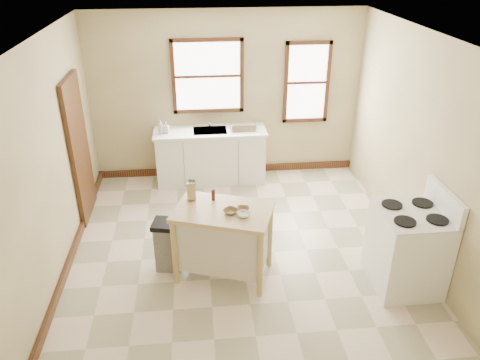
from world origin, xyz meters
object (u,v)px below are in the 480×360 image
at_px(trash_bin, 169,245).
at_px(dish_rack, 243,127).
at_px(bowl_b, 243,209).
at_px(soap_bottle_b, 166,128).
at_px(pepper_grinder, 213,195).
at_px(bowl_c, 244,215).
at_px(bowl_a, 231,211).
at_px(knife_block, 191,192).
at_px(kitchen_island, 223,242).
at_px(gas_stove, 409,239).
at_px(soap_bottle_a, 161,127).

bearing_deg(trash_bin, dish_rack, 74.70).
relative_size(dish_rack, bowl_b, 2.95).
distance_m(soap_bottle_b, pepper_grinder, 2.38).
distance_m(pepper_grinder, bowl_b, 0.44).
distance_m(bowl_c, trash_bin, 1.14).
distance_m(dish_rack, bowl_a, 2.65).
relative_size(knife_block, bowl_a, 1.22).
relative_size(knife_block, pepper_grinder, 1.33).
height_order(kitchen_island, bowl_c, bowl_c).
bearing_deg(trash_bin, knife_block, 30.84).
height_order(bowl_a, gas_stove, gas_stove).
xyz_separation_m(dish_rack, trash_bin, (-1.18, -2.35, -0.63)).
relative_size(soap_bottle_a, trash_bin, 0.33).
distance_m(dish_rack, kitchen_island, 2.64).
relative_size(kitchen_island, bowl_b, 7.86).
xyz_separation_m(bowl_a, bowl_b, (0.15, 0.03, -0.00)).
bearing_deg(pepper_grinder, kitchen_island, -67.76).
relative_size(dish_rack, kitchen_island, 0.38).
relative_size(kitchen_island, knife_block, 5.63).
height_order(pepper_grinder, bowl_b, pepper_grinder).
bearing_deg(pepper_grinder, bowl_c, -51.80).
distance_m(dish_rack, knife_block, 2.41).
distance_m(bowl_a, bowl_c, 0.17).
distance_m(kitchen_island, bowl_a, 0.49).
relative_size(dish_rack, gas_stove, 0.33).
bearing_deg(knife_block, kitchen_island, -43.97).
bearing_deg(knife_block, soap_bottle_b, 95.19).
distance_m(bowl_b, gas_stove, 1.96).
xyz_separation_m(soap_bottle_b, bowl_c, (0.98, -2.70, -0.07)).
bearing_deg(trash_bin, soap_bottle_b, 103.24).
xyz_separation_m(dish_rack, kitchen_island, (-0.51, -2.54, -0.51)).
bearing_deg(soap_bottle_b, kitchen_island, -61.05).
xyz_separation_m(soap_bottle_a, bowl_a, (0.93, -2.60, -0.09)).
bearing_deg(gas_stove, bowl_a, 171.06).
xyz_separation_m(pepper_grinder, trash_bin, (-0.58, -0.06, -0.66)).
relative_size(knife_block, bowl_c, 1.36).
xyz_separation_m(dish_rack, bowl_b, (-0.27, -2.58, -0.03)).
bearing_deg(soap_bottle_b, trash_bin, -75.71).
xyz_separation_m(soap_bottle_a, gas_stove, (2.97, -2.92, -0.40)).
xyz_separation_m(knife_block, bowl_b, (0.60, -0.34, -0.08)).
distance_m(bowl_a, gas_stove, 2.10).
distance_m(dish_rack, bowl_c, 2.72).
height_order(soap_bottle_b, trash_bin, soap_bottle_b).
bearing_deg(soap_bottle_a, bowl_c, -91.30).
xyz_separation_m(soap_bottle_a, pepper_grinder, (0.74, -2.29, -0.03)).
relative_size(soap_bottle_a, bowl_b, 1.55).
bearing_deg(kitchen_island, bowl_b, 9.33).
bearing_deg(dish_rack, bowl_c, -119.03).
xyz_separation_m(soap_bottle_a, dish_rack, (1.35, 0.01, -0.06)).
height_order(pepper_grinder, bowl_c, pepper_grinder).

